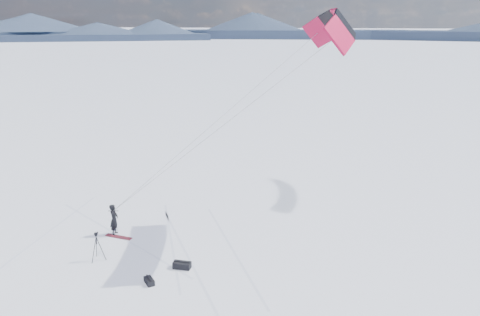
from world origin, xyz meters
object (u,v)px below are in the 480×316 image
(snowkiter, at_px, (115,234))
(snowboard, at_px, (119,237))
(gear_bag_a, at_px, (182,265))
(gear_bag_b, at_px, (149,281))
(tripod, at_px, (97,242))

(snowkiter, xyz_separation_m, snowboard, (0.39, -0.29, 0.02))
(snowkiter, distance_m, snowboard, 0.48)
(gear_bag_a, bearing_deg, gear_bag_b, -121.18)
(snowkiter, distance_m, gear_bag_a, 5.60)
(snowkiter, height_order, tripod, tripod)
(snowboard, xyz_separation_m, gear_bag_a, (4.69, -2.07, 0.15))
(snowkiter, xyz_separation_m, gear_bag_b, (4.22, -4.05, 0.13))
(gear_bag_a, bearing_deg, tripod, -178.45)
(snowkiter, xyz_separation_m, gear_bag_a, (5.07, -2.35, 0.17))
(snowkiter, height_order, snowboard, snowkiter)
(snowboard, relative_size, tripod, 1.07)
(snowboard, bearing_deg, gear_bag_b, -40.55)
(snowkiter, height_order, gear_bag_a, snowkiter)
(snowkiter, xyz_separation_m, tripod, (0.77, -2.81, 0.95))
(gear_bag_b, bearing_deg, snowkiter, 179.68)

